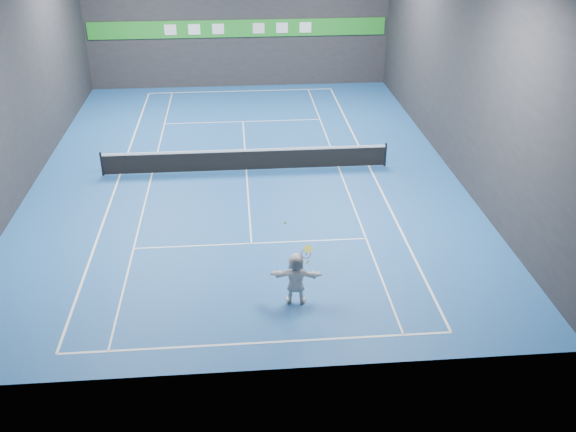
{
  "coord_description": "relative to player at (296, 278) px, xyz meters",
  "views": [
    {
      "loc": [
        -0.38,
        -25.99,
        11.47
      ],
      "look_at": [
        1.22,
        -7.26,
        1.5
      ],
      "focal_mm": 40.0,
      "sensor_mm": 36.0,
      "label": 1
    }
  ],
  "objects": [
    {
      "name": "ground",
      "position": [
        -1.22,
        10.02,
        -0.85
      ],
      "size": [
        26.0,
        26.0,
        0.0
      ],
      "primitive_type": "plane",
      "color": "#1B4E95",
      "rests_on": "ground"
    },
    {
      "name": "sideline_singles_right",
      "position": [
        2.89,
        10.02,
        -0.84
      ],
      "size": [
        0.06,
        23.78,
        0.01
      ],
      "primitive_type": "cube",
      "color": "white",
      "rests_on": "ground"
    },
    {
      "name": "player",
      "position": [
        0.0,
        0.0,
        0.0
      ],
      "size": [
        1.62,
        0.69,
        1.69
      ],
      "primitive_type": "imported",
      "rotation": [
        0.0,
        0.0,
        3.01
      ],
      "color": "silver",
      "rests_on": "ground"
    },
    {
      "name": "wall_right",
      "position": [
        7.78,
        10.02,
        3.65
      ],
      "size": [
        0.1,
        26.0,
        9.0
      ],
      "primitive_type": "cube",
      "color": "#242426",
      "rests_on": "ground"
    },
    {
      "name": "wall_back",
      "position": [
        -1.22,
        23.02,
        3.65
      ],
      "size": [
        18.0,
        0.1,
        9.0
      ],
      "primitive_type": "cube",
      "color": "#242426",
      "rests_on": "ground"
    },
    {
      "name": "service_line_far",
      "position": [
        -1.22,
        16.42,
        -0.84
      ],
      "size": [
        8.23,
        0.06,
        0.01
      ],
      "primitive_type": "cube",
      "color": "white",
      "rests_on": "ground"
    },
    {
      "name": "tennis_ball",
      "position": [
        -0.32,
        0.08,
        1.87
      ],
      "size": [
        0.07,
        0.07,
        0.07
      ],
      "primitive_type": "sphere",
      "color": "#B7E626",
      "rests_on": "player"
    },
    {
      "name": "sideline_doubles_left",
      "position": [
        -6.71,
        10.02,
        -0.84
      ],
      "size": [
        0.08,
        23.78,
        0.01
      ],
      "primitive_type": "cube",
      "color": "white",
      "rests_on": "ground"
    },
    {
      "name": "wall_front",
      "position": [
        -1.22,
        -2.98,
        3.65
      ],
      "size": [
        18.0,
        0.1,
        9.0
      ],
      "primitive_type": "cube",
      "color": "#242426",
      "rests_on": "ground"
    },
    {
      "name": "baseline_near",
      "position": [
        -1.22,
        -1.87,
        -0.84
      ],
      "size": [
        10.98,
        0.08,
        0.01
      ],
      "primitive_type": "cube",
      "color": "white",
      "rests_on": "ground"
    },
    {
      "name": "tennis_racket",
      "position": [
        0.31,
        0.05,
        0.8
      ],
      "size": [
        0.46,
        0.36,
        0.67
      ],
      "color": "red",
      "rests_on": "player"
    },
    {
      "name": "sideline_singles_left",
      "position": [
        -5.33,
        10.02,
        -0.84
      ],
      "size": [
        0.06,
        23.78,
        0.01
      ],
      "primitive_type": "cube",
      "color": "white",
      "rests_on": "ground"
    },
    {
      "name": "wall_left",
      "position": [
        -10.22,
        10.02,
        3.65
      ],
      "size": [
        0.1,
        26.0,
        9.0
      ],
      "primitive_type": "cube",
      "color": "#242426",
      "rests_on": "ground"
    },
    {
      "name": "service_line_near",
      "position": [
        -1.22,
        3.62,
        -0.84
      ],
      "size": [
        8.23,
        0.06,
        0.01
      ],
      "primitive_type": "cube",
      "color": "white",
      "rests_on": "ground"
    },
    {
      "name": "tennis_net",
      "position": [
        -1.22,
        10.02,
        -0.31
      ],
      "size": [
        12.5,
        0.1,
        1.07
      ],
      "color": "black",
      "rests_on": "ground"
    },
    {
      "name": "baseline_far",
      "position": [
        -1.22,
        21.91,
        -0.84
      ],
      "size": [
        10.98,
        0.08,
        0.01
      ],
      "primitive_type": "cube",
      "color": "white",
      "rests_on": "ground"
    },
    {
      "name": "center_service_line",
      "position": [
        -1.22,
        10.02,
        -0.84
      ],
      "size": [
        0.06,
        12.8,
        0.01
      ],
      "primitive_type": "cube",
      "color": "white",
      "rests_on": "ground"
    },
    {
      "name": "sideline_doubles_right",
      "position": [
        4.27,
        10.02,
        -0.84
      ],
      "size": [
        0.08,
        23.78,
        0.01
      ],
      "primitive_type": "cube",
      "color": "white",
      "rests_on": "ground"
    },
    {
      "name": "sponsor_banner",
      "position": [
        -1.22,
        22.96,
        2.65
      ],
      "size": [
        17.64,
        0.11,
        1.0
      ],
      "color": "#1F8F25",
      "rests_on": "wall_back"
    }
  ]
}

